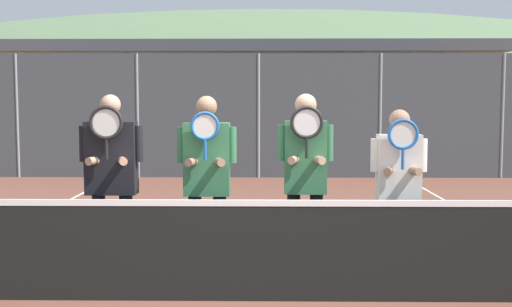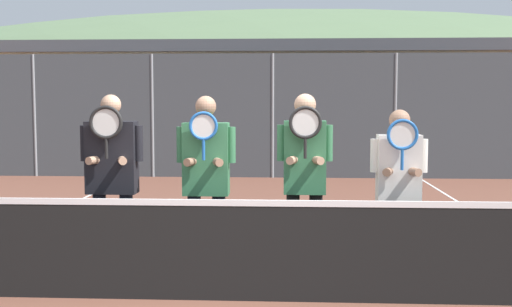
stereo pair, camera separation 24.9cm
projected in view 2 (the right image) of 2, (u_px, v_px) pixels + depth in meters
ground_plane at (245, 301)px, 5.79m from camera, size 120.00×120.00×0.00m
hill_distant at (286, 118)px, 62.16m from camera, size 100.05×55.58×19.45m
clubhouse_building at (246, 99)px, 22.04m from camera, size 17.48×5.50×3.62m
fence_back at (273, 116)px, 14.78m from camera, size 16.88×0.06×2.86m
tennis_net at (244, 249)px, 5.75m from camera, size 9.11×0.09×1.02m
court_line_left_sideline at (19, 229)px, 8.96m from camera, size 0.05×16.00×0.01m
court_line_right_sideline at (512, 235)px, 8.59m from camera, size 0.05×16.00×0.01m
player_leftmost at (112, 172)px, 6.29m from camera, size 0.62×0.34×1.86m
player_center_left at (206, 175)px, 6.22m from camera, size 0.58×0.34×1.85m
player_center_right at (305, 173)px, 6.24m from camera, size 0.54×0.34×1.87m
player_rightmost at (399, 184)px, 6.15m from camera, size 0.55×0.34×1.72m
car_far_left at (75, 133)px, 17.33m from camera, size 4.22×2.02×1.77m
car_left_of_center at (254, 132)px, 17.07m from camera, size 4.61×1.94×1.88m
car_center at (448, 135)px, 16.92m from camera, size 4.74×2.02×1.68m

